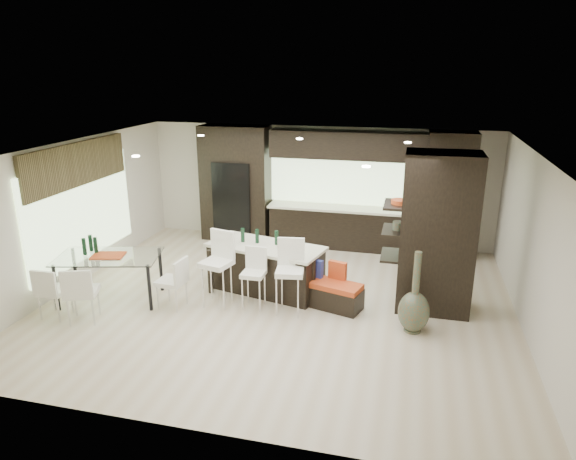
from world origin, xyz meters
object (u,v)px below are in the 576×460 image
(stool_mid, at_px, (254,284))
(chair_near, at_px, (82,296))
(floor_vase, at_px, (415,292))
(dining_table, at_px, (111,278))
(kitchen_island, at_px, (266,268))
(stool_left, at_px, (217,276))
(stool_right, at_px, (290,284))
(chair_end, at_px, (172,285))
(chair_far, at_px, (55,294))
(bench, at_px, (328,294))

(stool_mid, relative_size, chair_near, 0.96)
(floor_vase, xyz_separation_m, dining_table, (-5.22, -0.12, -0.25))
(kitchen_island, bearing_deg, floor_vase, -6.05)
(kitchen_island, bearing_deg, dining_table, -144.01)
(stool_left, relative_size, floor_vase, 0.80)
(floor_vase, bearing_deg, kitchen_island, 160.64)
(stool_right, height_order, chair_near, stool_right)
(stool_left, distance_m, chair_end, 0.78)
(kitchen_island, bearing_deg, stool_mid, -76.68)
(dining_table, relative_size, chair_far, 2.11)
(stool_left, height_order, chair_far, stool_left)
(dining_table, distance_m, chair_near, 0.81)
(stool_right, height_order, chair_far, stool_right)
(stool_right, relative_size, dining_table, 0.59)
(chair_near, bearing_deg, stool_right, -1.58)
(stool_left, relative_size, stool_mid, 1.24)
(bench, xyz_separation_m, dining_table, (-3.77, -0.68, 0.19))
(bench, height_order, dining_table, dining_table)
(stool_right, xyz_separation_m, floor_vase, (2.03, -0.16, 0.15))
(chair_near, bearing_deg, kitchen_island, 15.87)
(stool_mid, xyz_separation_m, dining_table, (-2.55, -0.32, -0.01))
(chair_end, bearing_deg, stool_left, -64.87)
(chair_far, bearing_deg, dining_table, 55.02)
(bench, distance_m, floor_vase, 1.62)
(stool_right, height_order, bench, stool_right)
(chair_end, bearing_deg, stool_mid, -72.58)
(floor_vase, height_order, chair_far, floor_vase)
(dining_table, bearing_deg, chair_end, -14.00)
(stool_right, height_order, dining_table, stool_right)
(stool_mid, relative_size, chair_end, 1.03)
(stool_left, xyz_separation_m, chair_near, (-1.90, -1.09, -0.08))
(stool_right, bearing_deg, stool_mid, 168.44)
(stool_right, bearing_deg, dining_table, 176.80)
(stool_left, xyz_separation_m, bench, (1.87, 0.40, -0.30))
(stool_mid, bearing_deg, stool_right, -2.98)
(stool_left, relative_size, chair_near, 1.19)
(bench, bearing_deg, stool_mid, -147.17)
(kitchen_island, relative_size, chair_end, 2.55)
(floor_vase, bearing_deg, stool_right, 175.46)
(chair_near, relative_size, chair_end, 1.08)
(stool_mid, xyz_separation_m, floor_vase, (2.68, -0.20, 0.24))
(dining_table, bearing_deg, floor_vase, -12.66)
(chair_far, bearing_deg, bench, 18.31)
(stool_left, xyz_separation_m, floor_vase, (3.33, -0.15, 0.14))
(chair_far, xyz_separation_m, chair_end, (1.72, 0.79, 0.00))
(kitchen_island, relative_size, floor_vase, 1.59)
(floor_vase, height_order, dining_table, floor_vase)
(chair_far, distance_m, chair_end, 1.89)
(kitchen_island, xyz_separation_m, stool_right, (0.65, -0.78, 0.07))
(chair_end, bearing_deg, dining_table, 94.26)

